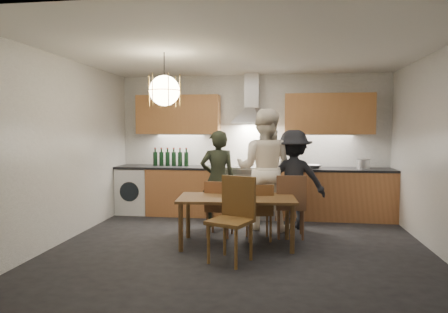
# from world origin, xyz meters

# --- Properties ---
(ground) EXTENTS (5.00, 5.00, 0.00)m
(ground) POSITION_xyz_m (0.00, 0.00, 0.00)
(ground) COLOR black
(ground) RESTS_ON ground
(room_shell) EXTENTS (5.02, 4.52, 2.61)m
(room_shell) POSITION_xyz_m (0.00, 0.00, 1.71)
(room_shell) COLOR white
(room_shell) RESTS_ON ground
(counter_run) EXTENTS (5.00, 0.62, 0.90)m
(counter_run) POSITION_xyz_m (0.02, 1.95, 0.45)
(counter_run) COLOR #CB844E
(counter_run) RESTS_ON ground
(range_stove) EXTENTS (0.90, 0.60, 0.92)m
(range_stove) POSITION_xyz_m (0.00, 1.94, 0.44)
(range_stove) COLOR silver
(range_stove) RESTS_ON ground
(wall_fixtures) EXTENTS (4.30, 0.54, 1.10)m
(wall_fixtures) POSITION_xyz_m (0.00, 2.07, 1.87)
(wall_fixtures) COLOR tan
(wall_fixtures) RESTS_ON ground
(pendant_lamp) EXTENTS (0.43, 0.43, 0.70)m
(pendant_lamp) POSITION_xyz_m (-1.00, -0.10, 2.10)
(pendant_lamp) COLOR black
(pendant_lamp) RESTS_ON ground
(dining_table) EXTENTS (1.64, 0.92, 0.67)m
(dining_table) POSITION_xyz_m (-0.06, 0.11, 0.59)
(dining_table) COLOR brown
(dining_table) RESTS_ON ground
(chair_back_left) EXTENTS (0.41, 0.41, 0.83)m
(chair_back_left) POSITION_xyz_m (-0.37, 0.48, 0.48)
(chair_back_left) COLOR brown
(chair_back_left) RESTS_ON ground
(chair_back_mid) EXTENTS (0.44, 0.44, 0.82)m
(chair_back_mid) POSITION_xyz_m (0.24, 0.36, 0.47)
(chair_back_mid) COLOR brown
(chair_back_mid) RESTS_ON ground
(chair_back_right) EXTENTS (0.43, 0.43, 0.93)m
(chair_back_right) POSITION_xyz_m (0.68, 0.56, 0.53)
(chair_back_right) COLOR brown
(chair_back_right) RESTS_ON ground
(chair_front) EXTENTS (0.60, 0.60, 1.02)m
(chair_front) POSITION_xyz_m (-0.03, -0.51, 0.58)
(chair_front) COLOR brown
(chair_front) RESTS_ON ground
(person_left) EXTENTS (0.66, 0.53, 1.57)m
(person_left) POSITION_xyz_m (-0.48, 1.11, 0.78)
(person_left) COLOR black
(person_left) RESTS_ON ground
(person_mid) EXTENTS (1.04, 0.87, 1.91)m
(person_mid) POSITION_xyz_m (0.27, 1.11, 0.96)
(person_mid) COLOR white
(person_mid) RESTS_ON ground
(person_right) EXTENTS (1.05, 0.64, 1.58)m
(person_right) POSITION_xyz_m (0.74, 1.19, 0.79)
(person_right) COLOR black
(person_right) RESTS_ON ground
(mixing_bowl) EXTENTS (0.28, 0.28, 0.06)m
(mixing_bowl) POSITION_xyz_m (1.12, 1.92, 0.93)
(mixing_bowl) COLOR #BCBBBF
(mixing_bowl) RESTS_ON counter_run
(stock_pot) EXTENTS (0.27, 0.27, 0.16)m
(stock_pot) POSITION_xyz_m (1.97, 1.99, 0.98)
(stock_pot) COLOR #BBBBBF
(stock_pot) RESTS_ON counter_run
(wine_bottles) EXTENTS (0.68, 0.08, 0.34)m
(wine_bottles) POSITION_xyz_m (-1.51, 2.00, 1.07)
(wine_bottles) COLOR black
(wine_bottles) RESTS_ON counter_run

